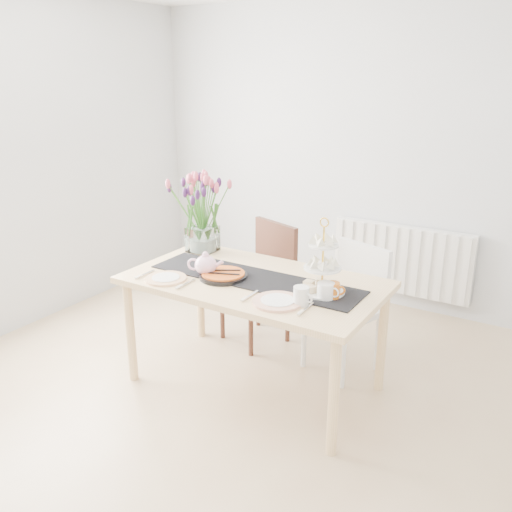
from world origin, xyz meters
The scene contains 15 objects.
room_shell centered at (0.00, 0.00, 1.30)m, with size 4.50×4.50×4.50m.
radiator centered at (0.50, 2.19, 0.45)m, with size 1.20×0.08×0.60m, color white.
dining_table centered at (0.08, 0.46, 0.67)m, with size 1.60×0.90×0.75m.
chair_brown centered at (-0.23, 1.08, 0.53)m, with size 0.58×0.58×0.91m.
chair_white centered at (0.51, 1.03, 0.51)m, with size 0.55×0.55×0.88m.
table_runner centered at (0.08, 0.46, 0.75)m, with size 1.40×0.35×0.01m, color black.
tulip_vase centered at (-0.54, 0.75, 1.12)m, with size 0.67×0.67×0.58m.
cake_stand centered at (0.53, 0.48, 0.87)m, with size 0.28×0.28×0.40m.
teapot centered at (-0.22, 0.35, 0.82)m, with size 0.23×0.18×0.15m, color white, non-canonical shape.
cream_jug centered at (0.59, 0.40, 0.80)m, with size 0.10×0.10×0.10m, color white.
tart_tin centered at (-0.10, 0.37, 0.77)m, with size 0.30×0.30×0.04m.
mug_white centered at (0.51, 0.26, 0.80)m, with size 0.09×0.09×0.11m, color silver.
mug_orange centered at (0.62, 0.43, 0.80)m, with size 0.08×0.08×0.10m, color orange.
plate_left centered at (-0.39, 0.16, 0.76)m, with size 0.26×0.26×0.01m, color silver.
plate_right centered at (0.38, 0.21, 0.76)m, with size 0.29×0.29×0.01m, color silver.
Camera 1 is at (1.75, -2.24, 1.97)m, focal length 38.00 mm.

